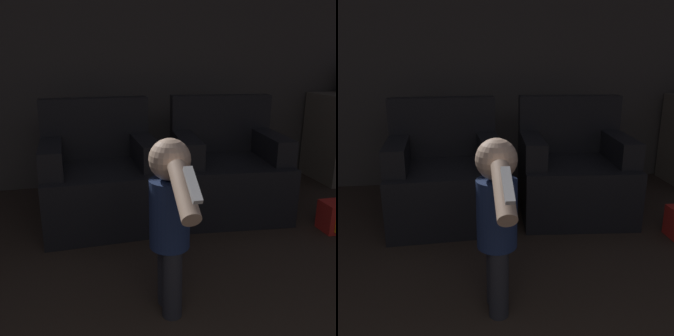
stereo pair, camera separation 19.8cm
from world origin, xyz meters
TOP-DOWN VIEW (x-y plane):
  - wall_back at (0.00, 4.50)m, footprint 8.40×0.05m
  - armchair_left at (-0.13, 3.58)m, footprint 0.90×0.84m
  - armchair_right at (0.92, 3.58)m, footprint 0.93×0.87m
  - person_toddler at (0.16, 2.36)m, footprint 0.20×0.62m

SIDE VIEW (x-z plane):
  - armchair_left at x=-0.13m, z-range -0.14..0.81m
  - armchair_right at x=0.92m, z-range -0.14..0.81m
  - person_toddler at x=0.16m, z-range 0.08..0.99m
  - wall_back at x=0.00m, z-range 0.00..2.60m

